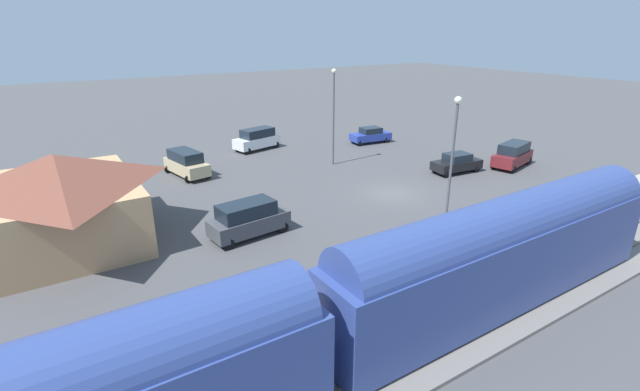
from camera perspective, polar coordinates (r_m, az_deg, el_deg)
ground_plane at (r=35.75m, az=9.12°, el=0.27°), size 200.00×200.00×0.00m
railway_track at (r=27.85m, az=28.62°, el=-7.96°), size 4.80×70.00×0.30m
platform at (r=29.62m, az=22.01°, el=-5.09°), size 3.20×46.00×0.30m
passenger_train at (r=15.90m, az=0.01°, el=-15.37°), size 2.93×38.21×4.98m
station_building at (r=30.35m, az=-29.66°, el=-0.33°), size 10.71×8.67×5.37m
pedestrian_on_platform at (r=36.17m, az=29.73°, el=0.14°), size 0.36×0.36×1.71m
sedan_blue at (r=51.14m, az=6.37°, el=7.56°), size 2.35×4.68×1.74m
suv_charcoal at (r=28.08m, az=-9.00°, el=-2.92°), size 2.46×5.08×2.22m
suv_maroon at (r=45.44m, az=23.07°, el=4.76°), size 3.08×5.23×2.22m
suv_tan at (r=40.85m, az=-16.46°, el=3.94°), size 5.16×3.03×2.22m
suv_white at (r=48.36m, az=-7.92°, el=7.07°), size 3.05×5.22×2.22m
sedan_black at (r=41.95m, az=16.80°, el=3.94°), size 2.27×4.66×1.74m
light_pole_near_platform at (r=28.01m, az=16.35°, el=5.36°), size 0.44×0.44×8.48m
light_pole_lot_center at (r=41.71m, az=1.72°, el=11.11°), size 0.44×0.44×8.74m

